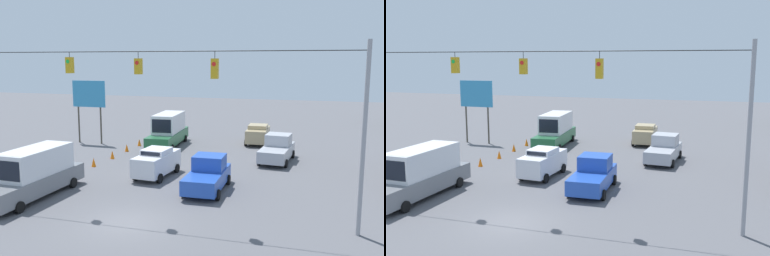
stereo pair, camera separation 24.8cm
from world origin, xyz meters
TOP-DOWN VIEW (x-y plane):
  - ground_plane at (0.00, 0.00)m, footprint 140.00×140.00m
  - overhead_signal_span at (-0.05, -1.79)m, footprint 21.95×0.38m
  - pickup_truck_silver_oncoming_far at (-5.72, -15.55)m, footprint 2.58×5.49m
  - box_truck_green_withflow_far at (4.78, -18.95)m, footprint 2.83×7.64m
  - pickup_truck_blue_crossing_near at (-2.43, -6.47)m, footprint 2.39×5.10m
  - box_truck_grey_parked_shoulder at (6.98, -2.21)m, footprint 2.52×7.52m
  - sedan_tan_oncoming_deep at (-3.19, -22.24)m, footprint 2.19×4.31m
  - sedan_white_withflow_mid at (1.76, -8.45)m, footprint 2.25×4.49m
  - traffic_cone_nearest at (7.29, -4.00)m, footprint 0.35×0.35m
  - traffic_cone_second at (7.21, -6.63)m, footprint 0.35×0.35m
  - traffic_cone_third at (7.37, -9.61)m, footprint 0.35×0.35m
  - traffic_cone_fourth at (7.26, -12.41)m, footprint 0.35×0.35m
  - traffic_cone_fifth at (7.36, -15.30)m, footprint 0.35×0.35m
  - traffic_cone_farthest at (7.33, -17.94)m, footprint 0.35×0.35m
  - roadside_billboard at (12.49, -17.88)m, footprint 3.44×0.16m

SIDE VIEW (x-z plane):
  - ground_plane at x=0.00m, z-range 0.00..0.00m
  - traffic_cone_nearest at x=7.29m, z-range 0.00..0.67m
  - traffic_cone_second at x=7.21m, z-range 0.00..0.67m
  - traffic_cone_third at x=7.37m, z-range 0.00..0.67m
  - traffic_cone_fourth at x=7.26m, z-range 0.00..0.67m
  - traffic_cone_fifth at x=7.36m, z-range 0.00..0.67m
  - traffic_cone_farthest at x=7.33m, z-range 0.00..0.67m
  - pickup_truck_blue_crossing_near at x=-2.43m, z-range -0.08..2.04m
  - pickup_truck_silver_oncoming_far at x=-5.72m, z-range -0.08..2.04m
  - sedan_tan_oncoming_deep at x=-3.19m, z-range 0.04..1.92m
  - sedan_white_withflow_mid at x=1.76m, z-range 0.04..2.02m
  - box_truck_grey_parked_shoulder at x=6.98m, z-range -0.02..2.86m
  - box_truck_green_withflow_far at x=4.78m, z-range -0.03..3.01m
  - roadside_billboard at x=12.49m, z-range 1.32..7.37m
  - overhead_signal_span at x=-0.05m, z-range 1.07..9.96m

